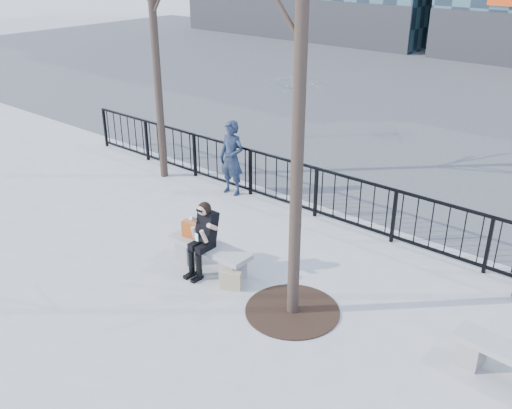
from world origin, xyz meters
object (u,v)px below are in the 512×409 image
Objects in this scene: bench_main at (210,254)px; bench_second at (512,363)px; seated_woman at (202,239)px; standing_man at (232,158)px.

bench_main reaches higher than bench_second.
bench_main is at bearing 90.00° from seated_woman.
bench_second is (5.04, 0.49, -0.02)m from bench_main.
bench_second is at bearing 5.58° from bench_main.
standing_man is at bearing 125.26° from bench_main.
bench_second is 0.90× the size of standing_man.
seated_woman is at bearing -168.36° from bench_second.
seated_woman reaches higher than bench_second.
bench_second is at bearing 7.38° from seated_woman.
bench_main is 3.45m from standing_man.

